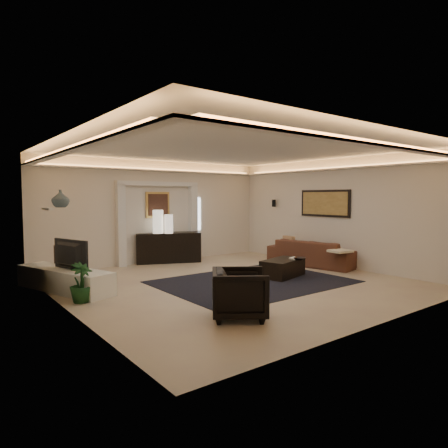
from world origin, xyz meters
TOP-DOWN VIEW (x-y plane):
  - floor at (0.00, 0.00)m, footprint 7.00×7.00m
  - ceiling at (0.00, 0.00)m, footprint 7.00×7.00m
  - wall_back at (0.00, 3.50)m, footprint 7.00×0.00m
  - wall_front at (0.00, -3.50)m, footprint 7.00×0.00m
  - wall_left at (-3.50, 0.00)m, footprint 0.00×7.00m
  - wall_right at (3.50, 0.00)m, footprint 0.00×7.00m
  - cove_soffit at (0.00, 0.00)m, footprint 7.00×7.00m
  - daylight_slit at (1.35, 3.48)m, footprint 0.25×0.03m
  - area_rug at (0.40, -0.20)m, footprint 4.00×3.00m
  - pilaster_left at (-1.15, 3.40)m, footprint 0.22×0.20m
  - pilaster_right at (1.15, 3.40)m, footprint 0.22×0.20m
  - alcove_header at (0.00, 3.40)m, footprint 2.52×0.20m
  - painting_frame at (0.00, 3.47)m, footprint 0.74×0.04m
  - painting_canvas at (0.00, 3.44)m, footprint 0.62×0.02m
  - art_panel_frame at (3.47, 0.30)m, footprint 0.04×1.64m
  - art_panel_gold at (3.44, 0.30)m, footprint 0.02×1.50m
  - wall_sconce at (3.38, 2.20)m, footprint 0.12×0.12m
  - wall_niche at (-3.44, 1.40)m, footprint 0.10×0.55m
  - console at (0.20, 3.25)m, footprint 1.90×1.22m
  - lamp_left at (-0.11, 3.25)m, footprint 0.34×0.34m
  - lamp_right at (0.11, 3.04)m, footprint 0.25×0.25m
  - media_ledge at (-3.15, 1.49)m, footprint 1.35×2.47m
  - tv at (-3.15, 1.31)m, footprint 1.02×0.44m
  - figurine at (-3.08, 2.23)m, footprint 0.18×0.18m
  - ginger_jar at (-3.15, 1.59)m, footprint 0.42×0.42m
  - plant at (-3.15, 0.41)m, footprint 0.52×0.52m
  - sofa at (3.09, 0.40)m, footprint 2.51×1.38m
  - throw_blanket at (2.77, -0.75)m, footprint 0.56×0.48m
  - throw_pillow at (3.00, 1.19)m, footprint 0.16×0.41m
  - coffee_table at (1.32, -0.21)m, footprint 1.24×0.88m
  - bowl at (1.55, -0.52)m, footprint 0.34×0.34m
  - magazine at (1.62, -0.31)m, footprint 0.31×0.26m
  - armchair at (-1.48, -2.01)m, footprint 1.16×1.16m

SIDE VIEW (x-z plane):
  - floor at x=0.00m, z-range 0.00..0.00m
  - area_rug at x=0.40m, z-range 0.00..0.01m
  - coffee_table at x=1.32m, z-range 0.00..0.41m
  - media_ledge at x=-3.15m, z-range 0.00..0.45m
  - sofa at x=3.09m, z-range 0.00..0.69m
  - plant at x=-3.15m, z-range 0.00..0.71m
  - armchair at x=-1.48m, z-range 0.00..0.77m
  - console at x=0.20m, z-range -0.05..0.85m
  - magazine at x=1.62m, z-range 0.41..0.44m
  - bowl at x=1.55m, z-range 0.41..0.47m
  - throw_blanket at x=2.77m, z-range 0.52..0.58m
  - throw_pillow at x=3.00m, z-range 0.35..0.75m
  - figurine at x=-3.08m, z-range 0.45..0.83m
  - tv at x=-3.15m, z-range 0.45..1.04m
  - lamp_left at x=-0.11m, z-range 0.76..1.42m
  - lamp_right at x=0.11m, z-range 0.83..1.35m
  - pilaster_left at x=-1.15m, z-range 0.00..2.20m
  - pilaster_right at x=1.15m, z-range 0.00..2.20m
  - daylight_slit at x=1.35m, z-range 0.85..1.85m
  - wall_back at x=0.00m, z-range -2.05..4.95m
  - wall_front at x=0.00m, z-range -2.05..4.95m
  - wall_left at x=-3.50m, z-range -2.05..4.95m
  - wall_right at x=3.50m, z-range -2.05..4.95m
  - painting_frame at x=0.00m, z-range 1.28..2.02m
  - painting_canvas at x=0.00m, z-range 1.34..1.96m
  - wall_niche at x=-3.44m, z-range 1.63..1.67m
  - wall_sconce at x=3.38m, z-range 1.57..1.79m
  - art_panel_gold at x=3.44m, z-range 1.39..2.01m
  - art_panel_frame at x=3.47m, z-range 1.33..2.07m
  - ginger_jar at x=-3.15m, z-range 1.67..2.02m
  - alcove_header at x=0.00m, z-range 2.19..2.31m
  - cove_soffit at x=0.00m, z-range 2.60..2.64m
  - ceiling at x=0.00m, z-range 2.90..2.90m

